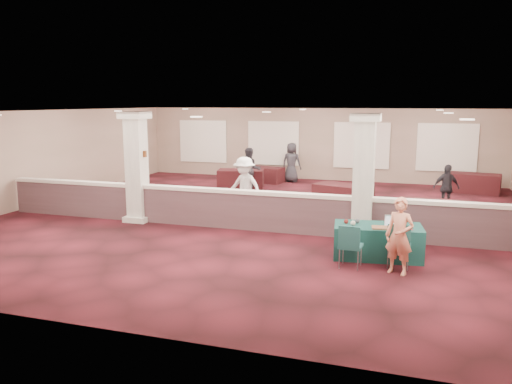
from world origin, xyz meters
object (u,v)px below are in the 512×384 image
(far_table_front_center, at_px, (343,196))
(far_table_back_left, at_px, (241,179))
(conf_chair_side, at_px, (350,243))
(far_table_front_right, at_px, (434,214))
(near_table, at_px, (378,241))
(attendee_b, at_px, (244,187))
(attendee_c, at_px, (446,188))
(far_table_back_center, at_px, (264,175))
(conf_chair_main, at_px, (399,242))
(woman, at_px, (399,236))
(far_table_back_right, at_px, (474,183))
(attendee_a, at_px, (250,170))
(attendee_d, at_px, (292,162))
(far_table_front_left, at_px, (89,193))

(far_table_front_center, distance_m, far_table_back_left, 5.17)
(conf_chair_side, bearing_deg, far_table_front_right, 70.58)
(near_table, bearing_deg, conf_chair_side, -125.35)
(near_table, xyz_separation_m, attendee_b, (-4.20, 3.00, 0.55))
(attendee_c, bearing_deg, far_table_front_right, -123.21)
(far_table_back_center, bearing_deg, far_table_front_center, -46.54)
(conf_chair_main, xyz_separation_m, woman, (0.01, -0.35, 0.22))
(conf_chair_side, bearing_deg, far_table_back_right, 75.25)
(conf_chair_main, bearing_deg, attendee_a, 128.38)
(far_table_back_right, bearing_deg, far_table_back_center, 180.00)
(conf_chair_main, distance_m, far_table_back_center, 11.77)
(far_table_back_center, bearing_deg, far_table_back_right, 0.00)
(conf_chair_side, relative_size, attendee_b, 0.52)
(far_table_back_center, distance_m, attendee_d, 1.32)
(far_table_front_center, bearing_deg, near_table, -74.14)
(conf_chair_side, height_order, far_table_back_right, conf_chair_side)
(far_table_front_center, bearing_deg, attendee_a, 155.76)
(far_table_back_left, bearing_deg, conf_chair_side, -57.97)
(far_table_back_right, relative_size, attendee_c, 1.22)
(attendee_d, bearing_deg, conf_chair_main, 120.11)
(conf_chair_main, bearing_deg, attendee_c, 79.87)
(far_table_front_center, bearing_deg, far_table_back_center, 133.46)
(conf_chair_main, distance_m, conf_chair_side, 1.03)
(far_table_front_center, xyz_separation_m, attendee_c, (3.24, 0.44, 0.37))
(conf_chair_side, relative_size, attendee_c, 0.63)
(far_table_front_left, bearing_deg, attendee_d, 50.08)
(far_table_front_right, bearing_deg, attendee_c, 80.05)
(attendee_c, bearing_deg, attendee_d, 121.87)
(far_table_back_left, bearing_deg, near_table, -52.54)
(near_table, height_order, attendee_c, attendee_c)
(woman, bearing_deg, far_table_back_center, 139.95)
(near_table, bearing_deg, attendee_b, 137.07)
(far_table_front_left, xyz_separation_m, attendee_a, (4.68, 3.70, 0.52))
(attendee_b, relative_size, attendee_c, 1.22)
(conf_chair_main, height_order, far_table_front_right, conf_chair_main)
(far_table_front_left, relative_size, far_table_front_right, 0.92)
(far_table_front_center, height_order, attendee_d, attendee_d)
(conf_chair_main, xyz_separation_m, conf_chair_side, (-0.98, -0.32, -0.02))
(woman, relative_size, far_table_front_left, 0.93)
(far_table_back_left, distance_m, attendee_d, 2.74)
(far_table_front_center, distance_m, attendee_a, 4.22)
(attendee_b, bearing_deg, attendee_c, 38.44)
(attendee_a, bearing_deg, attendee_c, -32.15)
(attendee_a, xyz_separation_m, attendee_c, (7.07, -1.28, -0.11))
(far_table_front_right, bearing_deg, far_table_back_left, 148.24)
(near_table, height_order, far_table_back_left, far_table_back_left)
(far_table_back_left, bearing_deg, far_table_front_left, -131.44)
(far_table_front_left, distance_m, attendee_c, 12.00)
(conf_chair_side, height_order, far_table_front_center, conf_chair_side)
(attendee_a, bearing_deg, far_table_front_right, -51.03)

